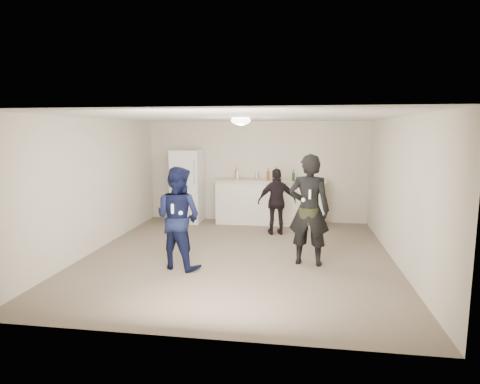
# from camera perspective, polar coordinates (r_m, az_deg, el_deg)

# --- Properties ---
(floor) EXTENTS (6.00, 6.00, 0.00)m
(floor) POSITION_cam_1_polar(r_m,az_deg,el_deg) (7.43, -0.23, -9.03)
(floor) COLOR #6B5B4C
(floor) RESTS_ON ground
(ceiling) EXTENTS (6.00, 6.00, 0.00)m
(ceiling) POSITION_cam_1_polar(r_m,az_deg,el_deg) (7.09, -0.24, 10.61)
(ceiling) COLOR silver
(ceiling) RESTS_ON wall_back
(wall_back) EXTENTS (6.00, 0.00, 6.00)m
(wall_back) POSITION_cam_1_polar(r_m,az_deg,el_deg) (10.11, 2.32, 2.91)
(wall_back) COLOR beige
(wall_back) RESTS_ON floor
(wall_front) EXTENTS (6.00, 0.00, 6.00)m
(wall_front) POSITION_cam_1_polar(r_m,az_deg,el_deg) (4.26, -6.33, -5.05)
(wall_front) COLOR beige
(wall_front) RESTS_ON floor
(wall_left) EXTENTS (0.00, 6.00, 6.00)m
(wall_left) POSITION_cam_1_polar(r_m,az_deg,el_deg) (8.04, -20.01, 0.92)
(wall_left) COLOR beige
(wall_left) RESTS_ON floor
(wall_right) EXTENTS (0.00, 6.00, 6.00)m
(wall_right) POSITION_cam_1_polar(r_m,az_deg,el_deg) (7.27, 21.73, 0.07)
(wall_right) COLOR beige
(wall_right) RESTS_ON floor
(counter) EXTENTS (2.60, 0.56, 1.05)m
(counter) POSITION_cam_1_polar(r_m,az_deg,el_deg) (9.85, 4.25, -1.52)
(counter) COLOR silver
(counter) RESTS_ON floor
(counter_top) EXTENTS (2.68, 0.64, 0.04)m
(counter_top) POSITION_cam_1_polar(r_m,az_deg,el_deg) (9.77, 4.29, 1.63)
(counter_top) COLOR beige
(counter_top) RESTS_ON counter
(fridge) EXTENTS (0.70, 0.70, 1.80)m
(fridge) POSITION_cam_1_polar(r_m,az_deg,el_deg) (10.08, -7.51, 0.82)
(fridge) COLOR white
(fridge) RESTS_ON floor
(fridge_handle) EXTENTS (0.02, 0.02, 0.60)m
(fridge_handle) POSITION_cam_1_polar(r_m,az_deg,el_deg) (9.60, -6.55, 2.86)
(fridge_handle) COLOR #B8B7BC
(fridge_handle) RESTS_ON fridge
(ceiling_dome) EXTENTS (0.36, 0.36, 0.16)m
(ceiling_dome) POSITION_cam_1_polar(r_m,az_deg,el_deg) (7.38, 0.12, 10.15)
(ceiling_dome) COLOR white
(ceiling_dome) RESTS_ON ceiling
(shaker) EXTENTS (0.08, 0.08, 0.17)m
(shaker) POSITION_cam_1_polar(r_m,az_deg,el_deg) (9.92, 2.42, 2.37)
(shaker) COLOR silver
(shaker) RESTS_ON counter_top
(man) EXTENTS (0.98, 0.87, 1.69)m
(man) POSITION_cam_1_polar(r_m,az_deg,el_deg) (6.69, -8.79, -3.64)
(man) COLOR #101746
(man) RESTS_ON floor
(woman) EXTENTS (0.75, 0.55, 1.89)m
(woman) POSITION_cam_1_polar(r_m,az_deg,el_deg) (6.84, 9.78, -2.52)
(woman) COLOR black
(woman) RESTS_ON floor
(camo_shorts) EXTENTS (0.34, 0.34, 0.28)m
(camo_shorts) POSITION_cam_1_polar(r_m,az_deg,el_deg) (6.86, 9.76, -3.31)
(camo_shorts) COLOR #2D3518
(camo_shorts) RESTS_ON woman
(spectator) EXTENTS (0.91, 0.55, 1.46)m
(spectator) POSITION_cam_1_polar(r_m,az_deg,el_deg) (8.81, 5.28, -1.38)
(spectator) COLOR black
(spectator) RESTS_ON floor
(remote_man) EXTENTS (0.04, 0.04, 0.15)m
(remote_man) POSITION_cam_1_polar(r_m,az_deg,el_deg) (6.38, -9.57, -2.37)
(remote_man) COLOR white
(remote_man) RESTS_ON man
(nunchuk_man) EXTENTS (0.07, 0.07, 0.07)m
(nunchuk_man) POSITION_cam_1_polar(r_m,az_deg,el_deg) (6.39, -8.45, -2.97)
(nunchuk_man) COLOR white
(nunchuk_man) RESTS_ON man
(remote_woman) EXTENTS (0.04, 0.04, 0.15)m
(remote_woman) POSITION_cam_1_polar(r_m,az_deg,el_deg) (6.55, 9.89, -0.33)
(remote_woman) COLOR white
(remote_woman) RESTS_ON woman
(nunchuk_woman) EXTENTS (0.07, 0.07, 0.07)m
(nunchuk_woman) POSITION_cam_1_polar(r_m,az_deg,el_deg) (6.59, 9.00, -1.13)
(nunchuk_woman) COLOR white
(nunchuk_woman) RESTS_ON woman
(bottle_cluster) EXTENTS (1.49, 0.39, 0.25)m
(bottle_cluster) POSITION_cam_1_polar(r_m,az_deg,el_deg) (9.74, 3.09, 2.36)
(bottle_cluster) COLOR #9B4416
(bottle_cluster) RESTS_ON counter_top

